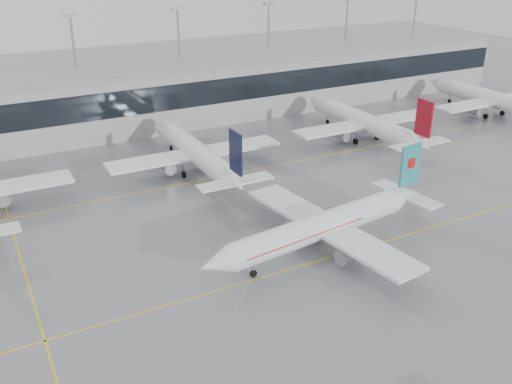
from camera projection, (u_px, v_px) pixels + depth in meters
ground at (302, 266)px, 69.08m from camera, size 320.00×320.00×0.00m
taxi_line_main at (302, 266)px, 69.07m from camera, size 120.00×0.25×0.01m
taxi_line_north at (205, 180)px, 93.21m from camera, size 120.00×0.25×0.01m
taxi_line_cross at (24, 269)px, 68.34m from camera, size 0.25×60.00×0.01m
terminal at (142, 98)px, 116.48m from camera, size 180.00×15.00×12.00m
terminal_glass at (153, 100)px, 109.79m from camera, size 180.00×0.20×5.00m
terminal_roof at (139, 68)px, 113.92m from camera, size 182.00×16.00×0.40m
light_masts at (130, 57)px, 118.28m from camera, size 156.40×1.00×22.60m
air_canada_jet at (326, 225)px, 71.26m from camera, size 35.52×28.33×11.04m
parked_jet_c at (195, 151)px, 94.65m from camera, size 29.64×36.96×11.72m
parked_jet_d at (364, 122)px, 109.58m from camera, size 29.64×36.96×11.72m
parked_jet_e at (492, 99)px, 124.52m from camera, size 29.64×36.96×11.72m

